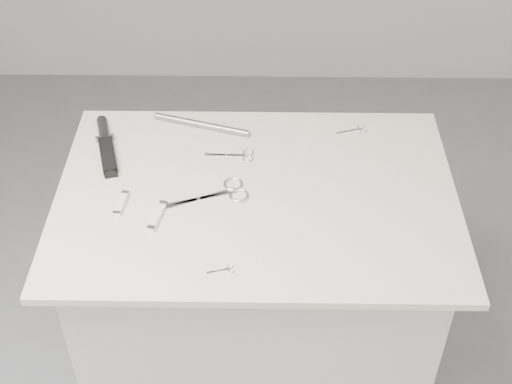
{
  "coord_description": "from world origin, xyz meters",
  "views": [
    {
      "loc": [
        0.02,
        -1.33,
        2.1
      ],
      "look_at": [
        -0.0,
        0.0,
        0.92
      ],
      "focal_mm": 50.0,
      "sensor_mm": 36.0,
      "label": 1
    }
  ],
  "objects_px": {
    "large_shears": "(223,193)",
    "embroidery_scissors_a": "(239,155)",
    "plinth": "(256,313)",
    "metal_rail": "(201,125)",
    "embroidery_scissors_b": "(355,130)",
    "pocket_knife_b": "(121,203)",
    "pocket_knife_a": "(157,216)",
    "sheathed_knife": "(106,143)",
    "tiny_scissors": "(224,270)"
  },
  "relations": [
    {
      "from": "embroidery_scissors_b",
      "to": "large_shears",
      "type": "bearing_deg",
      "value": -160.38
    },
    {
      "from": "embroidery_scissors_b",
      "to": "pocket_knife_b",
      "type": "distance_m",
      "value": 0.68
    },
    {
      "from": "large_shears",
      "to": "embroidery_scissors_a",
      "type": "bearing_deg",
      "value": 56.2
    },
    {
      "from": "pocket_knife_a",
      "to": "metal_rail",
      "type": "height_order",
      "value": "metal_rail"
    },
    {
      "from": "large_shears",
      "to": "plinth",
      "type": "bearing_deg",
      "value": -17.99
    },
    {
      "from": "embroidery_scissors_a",
      "to": "large_shears",
      "type": "bearing_deg",
      "value": -102.11
    },
    {
      "from": "plinth",
      "to": "embroidery_scissors_a",
      "type": "relative_size",
      "value": 6.97
    },
    {
      "from": "embroidery_scissors_a",
      "to": "tiny_scissors",
      "type": "xyz_separation_m",
      "value": [
        -0.02,
        -0.41,
        -0.0
      ]
    },
    {
      "from": "plinth",
      "to": "large_shears",
      "type": "bearing_deg",
      "value": -177.47
    },
    {
      "from": "tiny_scissors",
      "to": "metal_rail",
      "type": "relative_size",
      "value": 0.22
    },
    {
      "from": "plinth",
      "to": "pocket_knife_a",
      "type": "distance_m",
      "value": 0.54
    },
    {
      "from": "tiny_scissors",
      "to": "sheathed_knife",
      "type": "height_order",
      "value": "sheathed_knife"
    },
    {
      "from": "embroidery_scissors_a",
      "to": "metal_rail",
      "type": "relative_size",
      "value": 0.46
    },
    {
      "from": "embroidery_scissors_b",
      "to": "sheathed_knife",
      "type": "distance_m",
      "value": 0.68
    },
    {
      "from": "large_shears",
      "to": "sheathed_knife",
      "type": "height_order",
      "value": "sheathed_knife"
    },
    {
      "from": "embroidery_scissors_b",
      "to": "tiny_scissors",
      "type": "relative_size",
      "value": 1.42
    },
    {
      "from": "pocket_knife_b",
      "to": "metal_rail",
      "type": "xyz_separation_m",
      "value": [
        0.17,
        0.32,
        0.0
      ]
    },
    {
      "from": "pocket_knife_a",
      "to": "pocket_knife_b",
      "type": "bearing_deg",
      "value": 77.6
    },
    {
      "from": "large_shears",
      "to": "tiny_scissors",
      "type": "xyz_separation_m",
      "value": [
        0.02,
        -0.26,
        -0.0
      ]
    },
    {
      "from": "large_shears",
      "to": "metal_rail",
      "type": "distance_m",
      "value": 0.29
    },
    {
      "from": "plinth",
      "to": "metal_rail",
      "type": "bearing_deg",
      "value": 119.64
    },
    {
      "from": "embroidery_scissors_b",
      "to": "pocket_knife_a",
      "type": "relative_size",
      "value": 0.85
    },
    {
      "from": "plinth",
      "to": "sheathed_knife",
      "type": "bearing_deg",
      "value": 155.08
    },
    {
      "from": "pocket_knife_a",
      "to": "pocket_knife_b",
      "type": "relative_size",
      "value": 1.2
    },
    {
      "from": "embroidery_scissors_b",
      "to": "plinth",
      "type": "bearing_deg",
      "value": -153.12
    },
    {
      "from": "pocket_knife_a",
      "to": "metal_rail",
      "type": "distance_m",
      "value": 0.38
    },
    {
      "from": "embroidery_scissors_a",
      "to": "pocket_knife_a",
      "type": "xyz_separation_m",
      "value": [
        -0.19,
        -0.24,
        0.0
      ]
    },
    {
      "from": "sheathed_knife",
      "to": "metal_rail",
      "type": "distance_m",
      "value": 0.27
    },
    {
      "from": "embroidery_scissors_b",
      "to": "tiny_scissors",
      "type": "distance_m",
      "value": 0.63
    },
    {
      "from": "plinth",
      "to": "pocket_knife_b",
      "type": "relative_size",
      "value": 10.52
    },
    {
      "from": "sheathed_knife",
      "to": "metal_rail",
      "type": "xyz_separation_m",
      "value": [
        0.25,
        0.09,
        0.0
      ]
    },
    {
      "from": "tiny_scissors",
      "to": "metal_rail",
      "type": "bearing_deg",
      "value": 84.76
    },
    {
      "from": "large_shears",
      "to": "metal_rail",
      "type": "height_order",
      "value": "metal_rail"
    },
    {
      "from": "large_shears",
      "to": "pocket_knife_a",
      "type": "relative_size",
      "value": 2.14
    },
    {
      "from": "pocket_knife_a",
      "to": "tiny_scissors",
      "type": "bearing_deg",
      "value": -122.48
    },
    {
      "from": "pocket_knife_a",
      "to": "embroidery_scissors_b",
      "type": "bearing_deg",
      "value": -42.26
    },
    {
      "from": "embroidery_scissors_a",
      "to": "embroidery_scissors_b",
      "type": "relative_size",
      "value": 1.47
    },
    {
      "from": "tiny_scissors",
      "to": "pocket_knife_a",
      "type": "relative_size",
      "value": 0.6
    },
    {
      "from": "embroidery_scissors_a",
      "to": "pocket_knife_a",
      "type": "height_order",
      "value": "pocket_knife_a"
    },
    {
      "from": "tiny_scissors",
      "to": "pocket_knife_b",
      "type": "relative_size",
      "value": 0.72
    },
    {
      "from": "embroidery_scissors_a",
      "to": "pocket_knife_b",
      "type": "height_order",
      "value": "pocket_knife_b"
    },
    {
      "from": "large_shears",
      "to": "embroidery_scissors_b",
      "type": "bearing_deg",
      "value": 16.88
    },
    {
      "from": "embroidery_scissors_b",
      "to": "sheathed_knife",
      "type": "height_order",
      "value": "sheathed_knife"
    },
    {
      "from": "embroidery_scissors_b",
      "to": "pocket_knife_b",
      "type": "height_order",
      "value": "pocket_knife_b"
    },
    {
      "from": "tiny_scissors",
      "to": "metal_rail",
      "type": "distance_m",
      "value": 0.54
    },
    {
      "from": "embroidery_scissors_a",
      "to": "tiny_scissors",
      "type": "distance_m",
      "value": 0.41
    },
    {
      "from": "embroidery_scissors_b",
      "to": "pocket_knife_b",
      "type": "xyz_separation_m",
      "value": [
        -0.6,
        -0.32,
        0.0
      ]
    },
    {
      "from": "pocket_knife_a",
      "to": "embroidery_scissors_a",
      "type": "bearing_deg",
      "value": -25.6
    },
    {
      "from": "pocket_knife_b",
      "to": "metal_rail",
      "type": "relative_size",
      "value": 0.31
    },
    {
      "from": "plinth",
      "to": "large_shears",
      "type": "distance_m",
      "value": 0.48
    }
  ]
}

